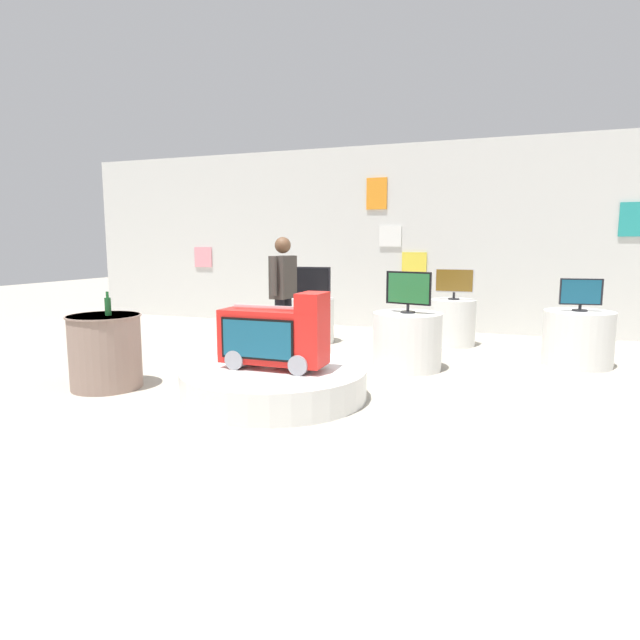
{
  "coord_description": "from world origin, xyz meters",
  "views": [
    {
      "loc": [
        2.03,
        -4.53,
        1.49
      ],
      "look_at": [
        0.08,
        0.84,
        0.67
      ],
      "focal_mm": 29.92,
      "sensor_mm": 36.0,
      "label": 1
    }
  ],
  "objects_px": {
    "novelty_firetruck_tv": "(275,337)",
    "side_table_round": "(106,351)",
    "tv_on_center_rear": "(581,293)",
    "display_pedestal_right_rear": "(311,320)",
    "tv_on_right_rear": "(311,281)",
    "tv_on_far_right": "(408,290)",
    "display_pedestal_center_rear": "(578,338)",
    "display_pedestal_far_right": "(407,341)",
    "shopper_browsing_near_truck": "(283,290)",
    "tv_on_left_rear": "(454,282)",
    "bottle_on_side_table": "(108,306)",
    "main_display_pedestal": "(274,383)",
    "display_pedestal_left_rear": "(453,322)"
  },
  "relations": [
    {
      "from": "novelty_firetruck_tv",
      "to": "side_table_round",
      "type": "bearing_deg",
      "value": -171.85
    },
    {
      "from": "tv_on_center_rear",
      "to": "display_pedestal_right_rear",
      "type": "xyz_separation_m",
      "value": [
        -3.63,
        0.35,
        -0.55
      ]
    },
    {
      "from": "side_table_round",
      "to": "tv_on_right_rear",
      "type": "bearing_deg",
      "value": 70.98
    },
    {
      "from": "tv_on_center_rear",
      "to": "display_pedestal_right_rear",
      "type": "bearing_deg",
      "value": 174.56
    },
    {
      "from": "tv_on_right_rear",
      "to": "tv_on_far_right",
      "type": "bearing_deg",
      "value": -35.9
    },
    {
      "from": "display_pedestal_center_rear",
      "to": "side_table_round",
      "type": "relative_size",
      "value": 1.06
    },
    {
      "from": "display_pedestal_right_rear",
      "to": "tv_on_far_right",
      "type": "distance_m",
      "value": 2.18
    },
    {
      "from": "display_pedestal_far_right",
      "to": "shopper_browsing_near_truck",
      "type": "bearing_deg",
      "value": -172.82
    },
    {
      "from": "novelty_firetruck_tv",
      "to": "tv_on_right_rear",
      "type": "xyz_separation_m",
      "value": [
        -0.73,
        2.88,
        0.33
      ]
    },
    {
      "from": "tv_on_left_rear",
      "to": "side_table_round",
      "type": "distance_m",
      "value": 4.83
    },
    {
      "from": "display_pedestal_right_rear",
      "to": "bottle_on_side_table",
      "type": "height_order",
      "value": "bottle_on_side_table"
    },
    {
      "from": "shopper_browsing_near_truck",
      "to": "side_table_round",
      "type": "bearing_deg",
      "value": -125.98
    },
    {
      "from": "display_pedestal_far_right",
      "to": "tv_on_right_rear",
      "type": "bearing_deg",
      "value": 144.18
    },
    {
      "from": "display_pedestal_far_right",
      "to": "display_pedestal_right_rear",
      "type": "bearing_deg",
      "value": 144.07
    },
    {
      "from": "display_pedestal_center_rear",
      "to": "main_display_pedestal",
      "type": "bearing_deg",
      "value": -139.06
    },
    {
      "from": "main_display_pedestal",
      "to": "display_pedestal_center_rear",
      "type": "distance_m",
      "value": 3.87
    },
    {
      "from": "shopper_browsing_near_truck",
      "to": "novelty_firetruck_tv",
      "type": "bearing_deg",
      "value": -68.99
    },
    {
      "from": "side_table_round",
      "to": "tv_on_left_rear",
      "type": "bearing_deg",
      "value": 49.42
    },
    {
      "from": "main_display_pedestal",
      "to": "tv_on_far_right",
      "type": "height_order",
      "value": "tv_on_far_right"
    },
    {
      "from": "novelty_firetruck_tv",
      "to": "bottle_on_side_table",
      "type": "distance_m",
      "value": 1.79
    },
    {
      "from": "tv_on_far_right",
      "to": "shopper_browsing_near_truck",
      "type": "relative_size",
      "value": 0.35
    },
    {
      "from": "side_table_round",
      "to": "display_pedestal_right_rear",
      "type": "bearing_deg",
      "value": 71.0
    },
    {
      "from": "bottle_on_side_table",
      "to": "tv_on_center_rear",
      "type": "bearing_deg",
      "value": 31.01
    },
    {
      "from": "display_pedestal_center_rear",
      "to": "shopper_browsing_near_truck",
      "type": "xyz_separation_m",
      "value": [
        -3.46,
        -1.08,
        0.58
      ]
    },
    {
      "from": "display_pedestal_center_rear",
      "to": "tv_on_right_rear",
      "type": "bearing_deg",
      "value": 174.7
    },
    {
      "from": "shopper_browsing_near_truck",
      "to": "tv_on_right_rear",
      "type": "bearing_deg",
      "value": 96.81
    },
    {
      "from": "tv_on_left_rear",
      "to": "display_pedestal_center_rear",
      "type": "distance_m",
      "value": 1.9
    },
    {
      "from": "main_display_pedestal",
      "to": "tv_on_far_right",
      "type": "relative_size",
      "value": 3.24
    },
    {
      "from": "novelty_firetruck_tv",
      "to": "shopper_browsing_near_truck",
      "type": "height_order",
      "value": "shopper_browsing_near_truck"
    },
    {
      "from": "tv_on_right_rear",
      "to": "tv_on_far_right",
      "type": "xyz_separation_m",
      "value": [
        1.69,
        -1.23,
        0.02
      ]
    },
    {
      "from": "display_pedestal_left_rear",
      "to": "display_pedestal_far_right",
      "type": "height_order",
      "value": "same"
    },
    {
      "from": "tv_on_center_rear",
      "to": "shopper_browsing_near_truck",
      "type": "xyz_separation_m",
      "value": [
        -3.46,
        -1.07,
        0.02
      ]
    },
    {
      "from": "tv_on_center_rear",
      "to": "tv_on_left_rear",
      "type": "bearing_deg",
      "value": 151.78
    },
    {
      "from": "display_pedestal_right_rear",
      "to": "tv_on_right_rear",
      "type": "bearing_deg",
      "value": -92.73
    },
    {
      "from": "tv_on_center_rear",
      "to": "side_table_round",
      "type": "bearing_deg",
      "value": -149.31
    },
    {
      "from": "tv_on_left_rear",
      "to": "side_table_round",
      "type": "xyz_separation_m",
      "value": [
        -3.12,
        -3.65,
        -0.55
      ]
    },
    {
      "from": "display_pedestal_center_rear",
      "to": "tv_on_center_rear",
      "type": "xyz_separation_m",
      "value": [
        -0.0,
        -0.0,
        0.55
      ]
    },
    {
      "from": "display_pedestal_center_rear",
      "to": "display_pedestal_right_rear",
      "type": "relative_size",
      "value": 1.18
    },
    {
      "from": "tv_on_center_rear",
      "to": "side_table_round",
      "type": "relative_size",
      "value": 0.63
    },
    {
      "from": "novelty_firetruck_tv",
      "to": "side_table_round",
      "type": "height_order",
      "value": "novelty_firetruck_tv"
    },
    {
      "from": "display_pedestal_right_rear",
      "to": "bottle_on_side_table",
      "type": "xyz_separation_m",
      "value": [
        -1.02,
        -3.14,
        0.52
      ]
    },
    {
      "from": "bottle_on_side_table",
      "to": "shopper_browsing_near_truck",
      "type": "bearing_deg",
      "value": 55.37
    },
    {
      "from": "tv_on_far_right",
      "to": "display_pedestal_far_right",
      "type": "bearing_deg",
      "value": 104.42
    },
    {
      "from": "display_pedestal_left_rear",
      "to": "tv_on_right_rear",
      "type": "distance_m",
      "value": 2.19
    },
    {
      "from": "display_pedestal_center_rear",
      "to": "side_table_round",
      "type": "distance_m",
      "value": 5.48
    },
    {
      "from": "main_display_pedestal",
      "to": "display_pedestal_left_rear",
      "type": "bearing_deg",
      "value": 68.5
    },
    {
      "from": "novelty_firetruck_tv",
      "to": "display_pedestal_left_rear",
      "type": "bearing_deg",
      "value": 68.85
    },
    {
      "from": "display_pedestal_center_rear",
      "to": "tv_on_center_rear",
      "type": "distance_m",
      "value": 0.55
    },
    {
      "from": "main_display_pedestal",
      "to": "tv_on_right_rear",
      "type": "height_order",
      "value": "tv_on_right_rear"
    },
    {
      "from": "display_pedestal_far_right",
      "to": "shopper_browsing_near_truck",
      "type": "relative_size",
      "value": 0.52
    }
  ]
}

